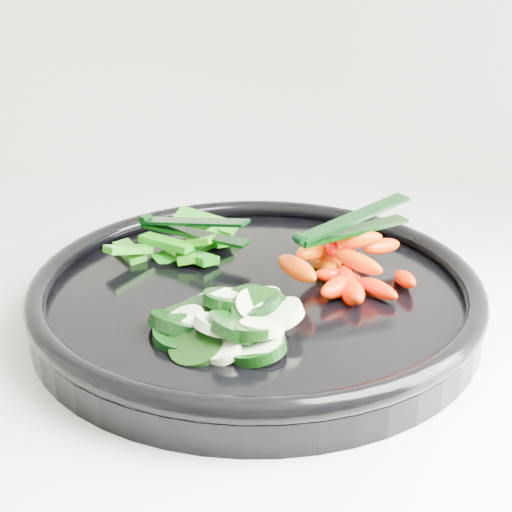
{
  "coord_description": "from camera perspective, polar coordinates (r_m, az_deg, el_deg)",
  "views": [
    {
      "loc": [
        -0.15,
        1.09,
        1.22
      ],
      "look_at": [
        -0.17,
        1.63,
        0.99
      ],
      "focal_mm": 50.0,
      "sensor_mm": 36.0,
      "label": 1
    }
  ],
  "objects": [
    {
      "name": "veggie_tray",
      "position": [
        0.6,
        -0.0,
        -3.04
      ],
      "size": [
        0.46,
        0.46,
        0.04
      ],
      "color": "black",
      "rests_on": "counter"
    },
    {
      "name": "tong_carrot",
      "position": [
        0.6,
        7.57,
        2.47
      ],
      "size": [
        0.1,
        0.08,
        0.02
      ],
      "color": "black",
      "rests_on": "carrot_pile"
    },
    {
      "name": "cucumber_pile",
      "position": [
        0.53,
        -2.48,
        -5.27
      ],
      "size": [
        0.13,
        0.11,
        0.04
      ],
      "color": "black",
      "rests_on": "veggie_tray"
    },
    {
      "name": "tong_pepper",
      "position": [
        0.66,
        -5.24,
        2.31
      ],
      "size": [
        0.11,
        0.06,
        0.02
      ],
      "color": "black",
      "rests_on": "pepper_pile"
    },
    {
      "name": "pepper_pile",
      "position": [
        0.67,
        -5.8,
        0.95
      ],
      "size": [
        0.12,
        0.11,
        0.03
      ],
      "color": "#216109",
      "rests_on": "veggie_tray"
    },
    {
      "name": "carrot_pile",
      "position": [
        0.61,
        7.01,
        -0.61
      ],
      "size": [
        0.12,
        0.13,
        0.05
      ],
      "color": "red",
      "rests_on": "veggie_tray"
    }
  ]
}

